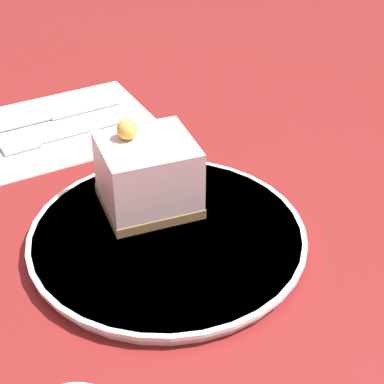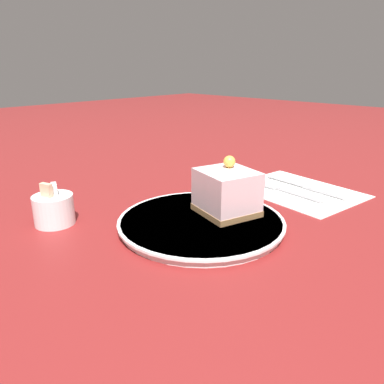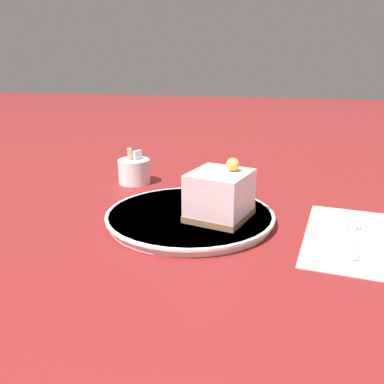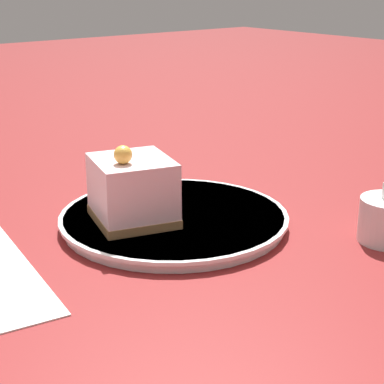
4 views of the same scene
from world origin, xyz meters
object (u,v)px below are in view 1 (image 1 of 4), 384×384
(fork, at_px, (53,137))
(knife, at_px, (64,114))
(cake_slice, at_px, (145,175))
(plate, at_px, (167,238))

(fork, height_order, knife, same)
(cake_slice, xyz_separation_m, knife, (0.24, -0.03, -0.05))
(plate, distance_m, knife, 0.29)
(plate, height_order, knife, plate)
(plate, height_order, fork, plate)
(cake_slice, height_order, fork, cake_slice)
(plate, xyz_separation_m, fork, (0.24, -0.00, -0.00))
(cake_slice, xyz_separation_m, fork, (0.20, 0.01, -0.05))
(knife, bearing_deg, cake_slice, 179.26)
(plate, bearing_deg, fork, -0.66)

